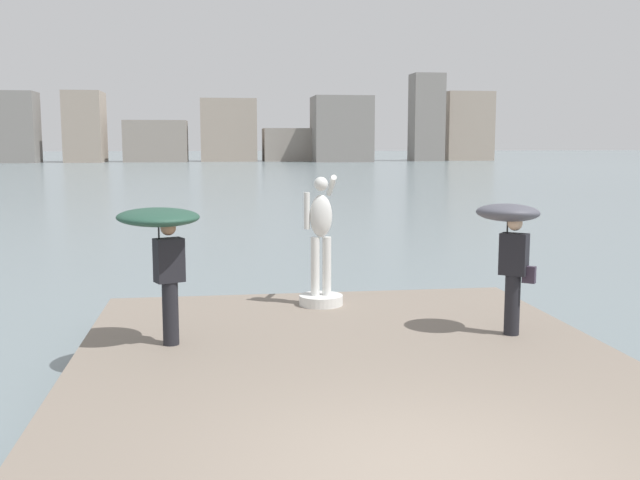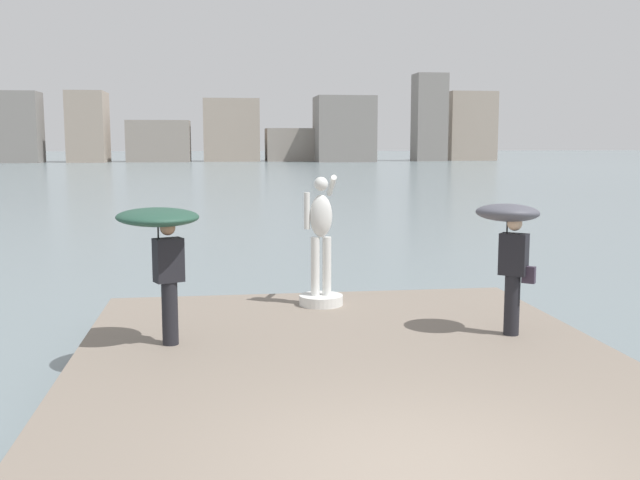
# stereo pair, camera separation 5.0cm
# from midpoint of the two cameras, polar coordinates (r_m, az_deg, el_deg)

# --- Properties ---
(ground_plane) EXTENTS (400.00, 400.00, 0.00)m
(ground_plane) POSITION_cam_midpoint_polar(r_m,az_deg,el_deg) (45.90, -6.00, 3.61)
(ground_plane) COLOR slate
(pier) EXTENTS (7.21, 10.56, 0.40)m
(pier) POSITION_cam_midpoint_polar(r_m,az_deg,el_deg) (8.74, 3.68, -12.35)
(pier) COLOR slate
(pier) RESTS_ON ground
(statue_white_figure) EXTENTS (0.75, 0.94, 2.23)m
(statue_white_figure) POSITION_cam_midpoint_polar(r_m,az_deg,el_deg) (12.57, -0.05, -1.30)
(statue_white_figure) COLOR silver
(statue_white_figure) RESTS_ON pier
(onlooker_left) EXTENTS (1.47, 1.47, 1.91)m
(onlooker_left) POSITION_cam_midpoint_polar(r_m,az_deg,el_deg) (10.20, -12.27, 0.43)
(onlooker_left) COLOR black
(onlooker_left) RESTS_ON pier
(onlooker_right) EXTENTS (1.28, 1.28, 1.92)m
(onlooker_right) POSITION_cam_midpoint_polar(r_m,az_deg,el_deg) (10.93, 14.32, 0.52)
(onlooker_right) COLOR black
(onlooker_right) RESTS_ON pier
(distant_skyline) EXTENTS (86.49, 12.72, 13.87)m
(distant_skyline) POSITION_cam_midpoint_polar(r_m,az_deg,el_deg) (117.67, -6.12, 8.44)
(distant_skyline) COLOR gray
(distant_skyline) RESTS_ON ground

